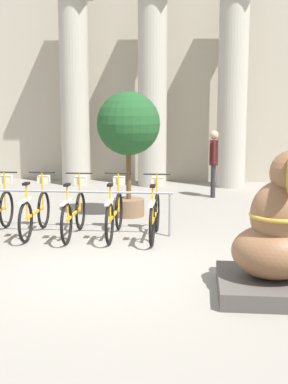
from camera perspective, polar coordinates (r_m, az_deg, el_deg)
ground_plane at (r=7.41m, az=-4.17°, el=-8.29°), size 60.00×60.00×0.00m
building_facade at (r=15.61m, az=1.22°, el=12.24°), size 20.00×0.20×6.00m
column_left at (r=14.93m, az=-7.44°, el=10.84°), size 0.97×0.97×5.16m
column_middle at (r=14.60m, az=0.90°, el=10.94°), size 0.97×0.97×5.16m
column_right at (r=14.58m, az=9.43°, el=10.82°), size 0.97×0.97×5.16m
bike_rack at (r=9.36m, az=-9.35°, el=-0.75°), size 4.05×0.05×0.77m
bicycle_2 at (r=9.41m, az=-11.48°, el=-2.02°), size 0.48×1.72×1.04m
bicycle_3 at (r=9.19m, az=-7.45°, el=-2.19°), size 0.48×1.72×1.04m
bicycle_4 at (r=9.12m, az=-3.14°, el=-2.21°), size 0.48×1.72×1.04m
bicycle_5 at (r=8.99m, az=1.16°, el=-2.37°), size 0.48×1.72×1.04m
elephant_statue at (r=6.51m, az=14.15°, el=-4.87°), size 1.29×1.29×2.02m
person_pedestrian at (r=12.94m, az=7.43°, el=3.65°), size 0.21×0.47×1.61m
potted_tree at (r=10.58m, az=-1.67°, el=6.71°), size 1.25×1.25×2.48m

